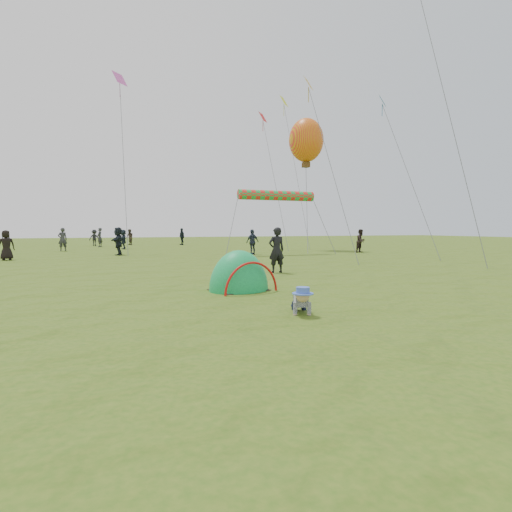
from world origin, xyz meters
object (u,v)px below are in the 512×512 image
object	(u,v)px
popup_tent	(239,290)
balloon_kite	(306,143)
crawling_toddler	(301,299)
standing_adult	(276,250)

from	to	relation	value
popup_tent	balloon_kite	world-z (taller)	balloon_kite
crawling_toddler	popup_tent	world-z (taller)	popup_tent
standing_adult	balloon_kite	bearing A→B (deg)	-120.44
popup_tent	standing_adult	bearing A→B (deg)	38.71
standing_adult	balloon_kite	size ratio (longest dim) A/B	0.46
popup_tent	balloon_kite	bearing A→B (deg)	43.02
standing_adult	balloon_kite	distance (m)	18.81
crawling_toddler	popup_tent	bearing A→B (deg)	113.66
crawling_toddler	standing_adult	size ratio (longest dim) A/B	0.43
crawling_toddler	standing_adult	world-z (taller)	standing_adult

